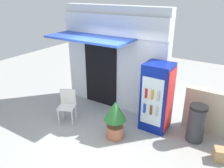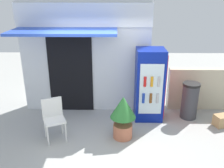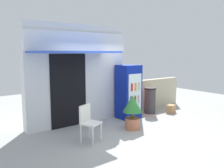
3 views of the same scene
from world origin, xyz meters
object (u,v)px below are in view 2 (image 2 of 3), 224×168
trash_bin (190,101)px  cardboard_box (221,121)px  potted_plant_near_shop (123,114)px  drink_cooler (150,85)px  plastic_chair (53,116)px

trash_bin → cardboard_box: size_ratio=2.87×
potted_plant_near_shop → drink_cooler: bearing=54.3°
potted_plant_near_shop → cardboard_box: potted_plant_near_shop is taller
drink_cooler → cardboard_box: (1.71, -0.42, -0.75)m
drink_cooler → plastic_chair: 2.41m
plastic_chair → potted_plant_near_shop: 1.50m
plastic_chair → cardboard_box: 3.95m
drink_cooler → trash_bin: drink_cooler is taller
plastic_chair → drink_cooler: bearing=24.2°
plastic_chair → potted_plant_near_shop: potted_plant_near_shop is taller
potted_plant_near_shop → plastic_chair: bearing=-178.4°
trash_bin → cardboard_box: 0.87m
plastic_chair → potted_plant_near_shop: (1.50, 0.04, 0.04)m
drink_cooler → potted_plant_near_shop: (-0.67, -0.94, -0.31)m
plastic_chair → trash_bin: (3.21, 0.98, -0.07)m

